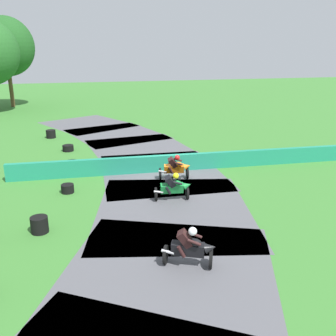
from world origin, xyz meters
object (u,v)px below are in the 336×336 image
object	(u,v)px
motorcycle_chase_green	(174,187)
motorcycle_trailing_orange	(176,167)
tire_stack_mid_a	(39,225)
tire_stack_far	(72,164)
tire_stack_mid_b	(68,189)
motorcycle_lead_black	(190,247)
tire_stack_extra_b	(51,134)
tire_stack_extra_a	(68,148)

from	to	relation	value
motorcycle_chase_green	motorcycle_trailing_orange	xyz separation A→B (m)	(0.84, 2.66, 0.00)
tire_stack_mid_a	tire_stack_far	distance (m)	7.75
motorcycle_chase_green	tire_stack_mid_b	xyz separation A→B (m)	(-4.51, 2.14, -0.43)
motorcycle_lead_black	tire_stack_extra_b	bearing A→B (deg)	103.99
tire_stack_mid_a	tire_stack_extra_a	distance (m)	11.45
motorcycle_lead_black	tire_stack_mid_b	world-z (taller)	motorcycle_lead_black
motorcycle_chase_green	tire_stack_mid_a	size ratio (longest dim) A/B	2.72
tire_stack_mid_a	tire_stack_far	size ratio (longest dim) A/B	0.91
tire_stack_far	tire_stack_extra_b	size ratio (longest dim) A/B	1.00
tire_stack_extra_b	motorcycle_chase_green	bearing A→B (deg)	-67.91
motorcycle_chase_green	tire_stack_far	distance (m)	7.38
motorcycle_chase_green	tire_stack_extra_a	xyz separation A→B (m)	(-4.46, 9.77, -0.43)
tire_stack_mid_a	tire_stack_mid_b	xyz separation A→B (m)	(0.99, 3.78, -0.10)
motorcycle_chase_green	tire_stack_extra_a	world-z (taller)	motorcycle_chase_green
motorcycle_trailing_orange	tire_stack_extra_b	distance (m)	13.10
tire_stack_mid_a	tire_stack_mid_b	world-z (taller)	tire_stack_mid_a
tire_stack_mid_a	motorcycle_trailing_orange	bearing A→B (deg)	34.11
tire_stack_mid_b	tire_stack_far	bearing A→B (deg)	86.34
motorcycle_lead_black	tire_stack_extra_a	bearing A→B (deg)	103.37
motorcycle_trailing_orange	tire_stack_mid_a	xyz separation A→B (m)	(-6.34, -4.29, -0.34)
motorcycle_chase_green	motorcycle_lead_black	bearing A→B (deg)	-100.03
motorcycle_chase_green	tire_stack_extra_b	distance (m)	15.12
tire_stack_extra_a	tire_stack_extra_b	xyz separation A→B (m)	(-1.23, 4.24, 0.10)
tire_stack_mid_b	tire_stack_extra_a	xyz separation A→B (m)	(0.06, 7.62, -0.00)
motorcycle_lead_black	tire_stack_mid_a	bearing A→B (deg)	142.57
tire_stack_mid_b	tire_stack_mid_a	bearing A→B (deg)	-104.67
motorcycle_trailing_orange	tire_stack_mid_b	bearing A→B (deg)	-174.53
motorcycle_chase_green	tire_stack_mid_a	distance (m)	5.75
tire_stack_far	tire_stack_mid_a	bearing A→B (deg)	-99.19
tire_stack_mid_a	tire_stack_extra_b	xyz separation A→B (m)	(-0.18, 15.65, 0.00)
motorcycle_chase_green	tire_stack_mid_b	distance (m)	5.02
motorcycle_lead_black	tire_stack_mid_b	bearing A→B (deg)	116.27
tire_stack_mid_a	tire_stack_extra_b	world-z (taller)	same
motorcycle_trailing_orange	tire_stack_extra_a	size ratio (longest dim) A/B	2.41
tire_stack_mid_b	motorcycle_trailing_orange	bearing A→B (deg)	5.47
motorcycle_lead_black	motorcycle_trailing_orange	world-z (taller)	motorcycle_lead_black
motorcycle_lead_black	tire_stack_mid_b	xyz separation A→B (m)	(-3.60, 7.30, -0.46)
motorcycle_chase_green	motorcycle_trailing_orange	world-z (taller)	motorcycle_trailing_orange
motorcycle_lead_black	tire_stack_extra_b	size ratio (longest dim) A/B	2.39
motorcycle_trailing_orange	tire_stack_extra_b	world-z (taller)	motorcycle_trailing_orange
motorcycle_lead_black	tire_stack_far	size ratio (longest dim) A/B	2.40
tire_stack_mid_a	tire_stack_mid_b	bearing A→B (deg)	75.33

